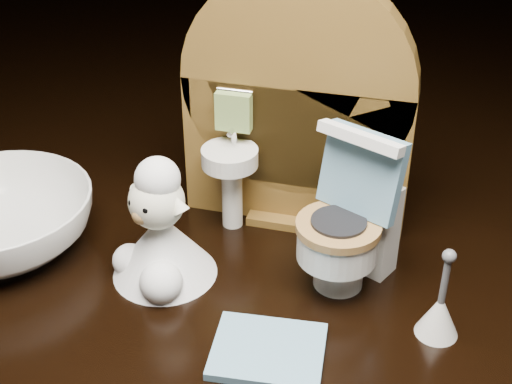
# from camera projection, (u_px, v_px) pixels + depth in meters

# --- Properties ---
(backdrop_panel) EXTENTS (0.13, 0.05, 0.15)m
(backdrop_panel) POSITION_uv_depth(u_px,v_px,m) (295.00, 118.00, 0.40)
(backdrop_panel) COLOR brown
(backdrop_panel) RESTS_ON ground
(toy_toilet) EXTENTS (0.05, 0.06, 0.09)m
(toy_toilet) POSITION_uv_depth(u_px,v_px,m) (350.00, 228.00, 0.37)
(toy_toilet) COLOR white
(toy_toilet) RESTS_ON ground
(bath_mat) EXTENTS (0.06, 0.05, 0.00)m
(bath_mat) POSITION_uv_depth(u_px,v_px,m) (268.00, 351.00, 0.33)
(bath_mat) COLOR #6799B6
(bath_mat) RESTS_ON ground
(toilet_brush) EXTENTS (0.02, 0.02, 0.05)m
(toilet_brush) POSITION_uv_depth(u_px,v_px,m) (439.00, 312.00, 0.34)
(toilet_brush) COLOR white
(toilet_brush) RESTS_ON ground
(plush_lamb) EXTENTS (0.06, 0.06, 0.07)m
(plush_lamb) POSITION_uv_depth(u_px,v_px,m) (160.00, 237.00, 0.37)
(plush_lamb) COLOR white
(plush_lamb) RESTS_ON ground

